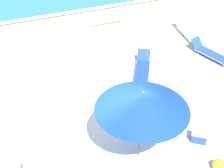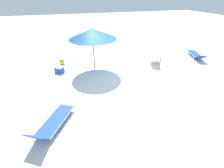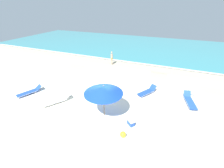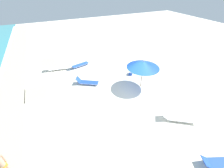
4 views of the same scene
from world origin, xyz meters
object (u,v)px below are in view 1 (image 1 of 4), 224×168
(sun_lounger_under_umbrella, at_px, (211,53))
(cooler_box, at_px, (199,137))
(sun_lounger_near_water_right, at_px, (187,31))
(beach_umbrella, at_px, (142,102))
(sun_lounger_beside_umbrella, at_px, (142,67))
(beach_ball, at_px, (219,165))

(sun_lounger_under_umbrella, bearing_deg, cooler_box, -145.06)
(sun_lounger_under_umbrella, height_order, cooler_box, sun_lounger_under_umbrella)
(sun_lounger_near_water_right, bearing_deg, cooler_box, -112.17)
(beach_umbrella, height_order, sun_lounger_beside_umbrella, beach_umbrella)
(cooler_box, bearing_deg, sun_lounger_under_umbrella, -91.48)
(sun_lounger_near_water_right, bearing_deg, sun_lounger_beside_umbrella, -140.67)
(beach_ball, bearing_deg, sun_lounger_under_umbrella, 54.68)
(beach_umbrella, height_order, cooler_box, beach_umbrella)
(beach_umbrella, relative_size, cooler_box, 4.39)
(beach_umbrella, distance_m, sun_lounger_near_water_right, 9.10)
(sun_lounger_near_water_right, distance_m, beach_ball, 8.91)
(sun_lounger_under_umbrella, bearing_deg, sun_lounger_near_water_right, 68.90)
(beach_umbrella, distance_m, sun_lounger_beside_umbrella, 5.19)
(beach_ball, xyz_separation_m, cooler_box, (0.16, 1.20, 0.00))
(sun_lounger_under_umbrella, xyz_separation_m, beach_ball, (-3.89, -5.50, -0.03))
(beach_umbrella, bearing_deg, cooler_box, -5.71)
(sun_lounger_under_umbrella, distance_m, sun_lounger_beside_umbrella, 3.52)
(sun_lounger_under_umbrella, xyz_separation_m, cooler_box, (-3.73, -4.30, -0.03))
(beach_umbrella, relative_size, beach_ball, 7.18)
(sun_lounger_near_water_right, relative_size, beach_ball, 5.82)
(beach_ball, bearing_deg, sun_lounger_beside_umbrella, 86.14)
(sun_lounger_beside_umbrella, distance_m, cooler_box, 4.44)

